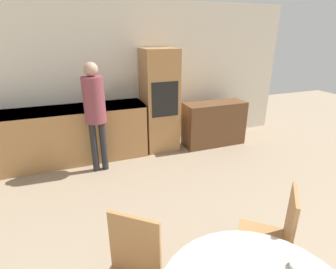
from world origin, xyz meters
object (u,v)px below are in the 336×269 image
Objects in this scene: sideboard at (214,124)px; chair_far_right at (275,235)px; oven_unit at (160,101)px; person_standing at (95,106)px; bowl_near at (300,267)px.

chair_far_right reaches higher than sideboard.
sideboard is (1.04, -0.21, -0.49)m from oven_unit.
chair_far_right is 0.56× the size of person_standing.
oven_unit is 1.92× the size of chair_far_right.
bowl_near is (-0.34, -3.57, -0.16)m from oven_unit.
person_standing is (-2.22, -0.29, 0.64)m from sideboard.
person_standing is 13.84× the size of bowl_near.
sideboard is 9.73× the size of bowl_near.
person_standing reaches higher than bowl_near.
oven_unit is 1.54× the size of sideboard.
bowl_near is (0.85, -3.06, -0.31)m from person_standing.
sideboard is 1.25× the size of chair_far_right.
oven_unit reaches higher than sideboard.
sideboard is 3.64m from bowl_near.
bowl_near is at bearing 12.80° from chair_far_right.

